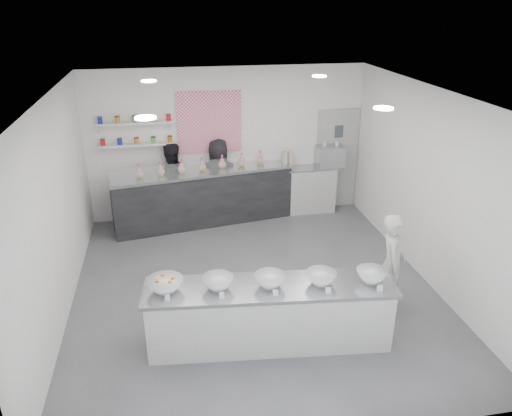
{
  "coord_description": "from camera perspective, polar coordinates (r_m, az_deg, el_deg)",
  "views": [
    {
      "loc": [
        -1.18,
        -6.59,
        4.23
      ],
      "look_at": [
        0.1,
        0.4,
        1.19
      ],
      "focal_mm": 35.0,
      "sensor_mm": 36.0,
      "label": 1
    }
  ],
  "objects": [
    {
      "name": "downlight_0",
      "position": [
        5.73,
        -12.51,
        10.04
      ],
      "size": [
        0.24,
        0.24,
        0.02
      ],
      "primitive_type": "cylinder",
      "color": "white",
      "rests_on": "ceiling"
    },
    {
      "name": "downlight_1",
      "position": [
        6.28,
        14.37,
        10.99
      ],
      "size": [
        0.24,
        0.24,
        0.02
      ],
      "primitive_type": "cylinder",
      "color": "white",
      "rests_on": "ceiling"
    },
    {
      "name": "left_wall",
      "position": [
        7.3,
        -21.97,
        -0.55
      ],
      "size": [
        0.0,
        6.0,
        6.0
      ],
      "primitive_type": "plane",
      "rotation": [
        1.57,
        0.0,
        1.57
      ],
      "color": "white",
      "rests_on": "floor"
    },
    {
      "name": "staff_left",
      "position": [
        10.02,
        -9.65,
        2.88
      ],
      "size": [
        0.86,
        0.71,
        1.62
      ],
      "primitive_type": "imported",
      "rotation": [
        0.0,
        0.0,
        3.28
      ],
      "color": "black",
      "rests_on": "floor"
    },
    {
      "name": "preserve_jars",
      "position": [
        9.77,
        -13.58,
        8.62
      ],
      "size": [
        1.45,
        0.1,
        0.56
      ],
      "primitive_type": null,
      "color": "red",
      "rests_on": "jar_shelf_lower"
    },
    {
      "name": "ceiling",
      "position": [
        6.81,
        -0.23,
        12.77
      ],
      "size": [
        6.0,
        6.0,
        0.0
      ],
      "primitive_type": "plane",
      "rotation": [
        3.14,
        0.0,
        0.0
      ],
      "color": "white",
      "rests_on": "floor"
    },
    {
      "name": "back_wall",
      "position": [
        10.04,
        -3.28,
        7.37
      ],
      "size": [
        5.5,
        0.0,
        5.5
      ],
      "primitive_type": "plane",
      "rotation": [
        1.57,
        0.0,
        0.0
      ],
      "color": "white",
      "rests_on": "floor"
    },
    {
      "name": "jar_shelf_upper",
      "position": [
        9.76,
        -13.65,
        9.45
      ],
      "size": [
        1.45,
        0.22,
        0.04
      ],
      "primitive_type": "cube",
      "color": "silver",
      "rests_on": "back_wall"
    },
    {
      "name": "downlight_2",
      "position": [
        8.29,
        -12.16,
        14.01
      ],
      "size": [
        0.24,
        0.24,
        0.02
      ],
      "primitive_type": "cylinder",
      "color": "white",
      "rests_on": "ceiling"
    },
    {
      "name": "staff_right",
      "position": [
        10.07,
        -4.22,
        3.31
      ],
      "size": [
        0.88,
        0.66,
        1.64
      ],
      "primitive_type": "imported",
      "rotation": [
        0.0,
        0.0,
        2.95
      ],
      "color": "black",
      "rests_on": "floor"
    },
    {
      "name": "back_bar",
      "position": [
        9.9,
        -6.01,
        1.24
      ],
      "size": [
        3.62,
        1.24,
        1.1
      ],
      "primitive_type": "cube",
      "rotation": [
        0.0,
        0.0,
        0.17
      ],
      "color": "black",
      "rests_on": "floor"
    },
    {
      "name": "cup_stacks",
      "position": [
        10.14,
        3.63,
        5.47
      ],
      "size": [
        0.24,
        0.24,
        0.36
      ],
      "primitive_type": null,
      "color": "tan",
      "rests_on": "espresso_ledge"
    },
    {
      "name": "sneeze_guard",
      "position": [
        9.38,
        -5.71,
        4.55
      ],
      "size": [
        3.46,
        0.6,
        0.3
      ],
      "primitive_type": "cube",
      "rotation": [
        0.0,
        0.0,
        0.17
      ],
      "color": "white",
      "rests_on": "back_bar"
    },
    {
      "name": "espresso_ledge",
      "position": [
        10.45,
        5.46,
        2.09
      ],
      "size": [
        1.31,
        0.42,
        0.97
      ],
      "primitive_type": "cube",
      "color": "#ADAEA9",
      "rests_on": "floor"
    },
    {
      "name": "cookie_bags",
      "position": [
        9.67,
        -6.18,
        5.02
      ],
      "size": [
        2.54,
        0.58,
        0.27
      ],
      "primitive_type": null,
      "rotation": [
        0.0,
        0.0,
        0.17
      ],
      "color": "#C5609E",
      "rests_on": "back_bar"
    },
    {
      "name": "woman_prep",
      "position": [
        7.28,
        15.24,
        -6.22
      ],
      "size": [
        0.54,
        0.64,
        1.51
      ],
      "primitive_type": "imported",
      "rotation": [
        0.0,
        0.0,
        1.2
      ],
      "color": "beige",
      "rests_on": "floor"
    },
    {
      "name": "prep_bowls",
      "position": [
        6.3,
        1.6,
        -8.28
      ],
      "size": [
        3.03,
        0.79,
        0.16
      ],
      "primitive_type": null,
      "rotation": [
        0.0,
        0.0,
        -0.1
      ],
      "color": "white",
      "rests_on": "prep_counter"
    },
    {
      "name": "floor",
      "position": [
        7.92,
        -0.2,
        -9.1
      ],
      "size": [
        6.0,
        6.0,
        0.0
      ],
      "primitive_type": "plane",
      "color": "#515156",
      "rests_on": "ground"
    },
    {
      "name": "back_door",
      "position": [
        10.66,
        9.21,
        5.52
      ],
      "size": [
        0.88,
        0.04,
        2.1
      ],
      "primitive_type": "cube",
      "color": "#9F9F9C",
      "rests_on": "floor"
    },
    {
      "name": "pattern_panel",
      "position": [
        9.87,
        -5.37,
        9.72
      ],
      "size": [
        1.25,
        0.03,
        1.2
      ],
      "primitive_type": "cube",
      "color": "#EC295F",
      "rests_on": "back_wall"
    },
    {
      "name": "right_wall",
      "position": [
        8.15,
        19.2,
        2.26
      ],
      "size": [
        0.0,
        6.0,
        6.0
      ],
      "primitive_type": "plane",
      "rotation": [
        1.57,
        0.0,
        -1.57
      ],
      "color": "white",
      "rests_on": "floor"
    },
    {
      "name": "jar_shelf_lower",
      "position": [
        9.86,
        -13.43,
        7.08
      ],
      "size": [
        1.45,
        0.22,
        0.04
      ],
      "primitive_type": "cube",
      "color": "silver",
      "rests_on": "back_wall"
    },
    {
      "name": "downlight_3",
      "position": [
        8.68,
        7.26,
        14.72
      ],
      "size": [
        0.24,
        0.24,
        0.02
      ],
      "primitive_type": "cylinder",
      "color": "white",
      "rests_on": "ceiling"
    },
    {
      "name": "label_cards",
      "position": [
        5.91,
        3.14,
        -11.17
      ],
      "size": [
        2.66,
        0.04,
        0.07
      ],
      "primitive_type": null,
      "color": "white",
      "rests_on": "prep_counter"
    },
    {
      "name": "prep_counter",
      "position": [
        6.58,
        1.55,
        -12.09
      ],
      "size": [
        3.23,
        1.03,
        0.87
      ],
      "primitive_type": "cube",
      "rotation": [
        0.0,
        0.0,
        -0.1
      ],
      "color": "#ADAEA9",
      "rests_on": "floor"
    },
    {
      "name": "espresso_machine",
      "position": [
        10.38,
        8.47,
        5.85
      ],
      "size": [
        0.55,
        0.38,
        0.42
      ],
      "primitive_type": "cube",
      "color": "#93969E",
      "rests_on": "espresso_ledge"
    }
  ]
}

